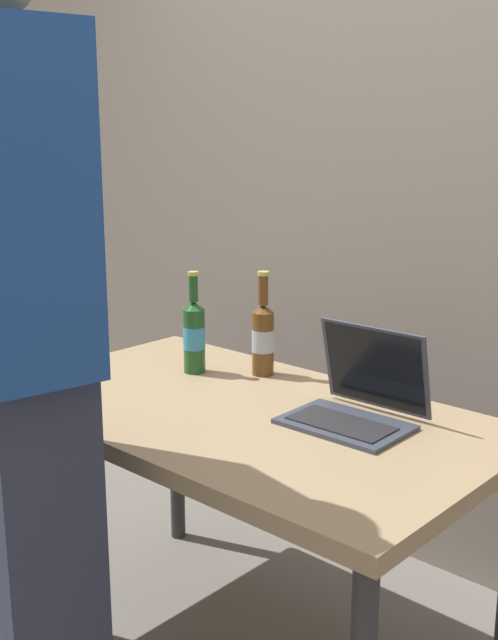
% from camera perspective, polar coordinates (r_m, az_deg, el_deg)
% --- Properties ---
extents(desk, '(1.39, 0.80, 0.75)m').
position_cam_1_polar(desk, '(2.17, -0.58, -8.22)').
color(desk, '#9E8460').
rests_on(desk, ground).
extents(laptop, '(0.32, 0.27, 0.24)m').
position_cam_1_polar(laptop, '(2.06, 7.83, -5.67)').
color(laptop, '#383D4C').
rests_on(laptop, desk).
extents(beer_bottle_green, '(0.07, 0.07, 0.32)m').
position_cam_1_polar(beer_bottle_green, '(2.43, -3.97, -1.05)').
color(beer_bottle_green, '#1E5123').
rests_on(beer_bottle_green, desk).
extents(beer_bottle_amber, '(0.07, 0.07, 0.32)m').
position_cam_1_polar(beer_bottle_amber, '(2.40, 1.02, -1.19)').
color(beer_bottle_amber, brown).
rests_on(beer_bottle_amber, desk).
extents(person_figure, '(0.48, 0.35, 1.94)m').
position_cam_1_polar(person_figure, '(1.78, -16.54, -3.42)').
color(person_figure, '#2D3347').
rests_on(person_figure, ground).
extents(back_wall, '(6.00, 0.10, 2.60)m').
position_cam_1_polar(back_wall, '(2.70, 11.82, 9.36)').
color(back_wall, gray).
rests_on(back_wall, ground).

